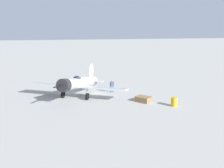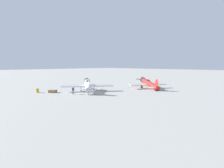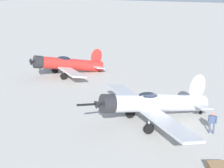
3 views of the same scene
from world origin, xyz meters
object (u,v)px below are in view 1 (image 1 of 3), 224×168
(equipment_crate, at_px, (143,99))
(fuel_drum, at_px, (174,102))
(ground_crew_mechanic, at_px, (112,85))
(airplane_foreground, at_px, (79,83))

(equipment_crate, bearing_deg, fuel_drum, -136.68)
(ground_crew_mechanic, height_order, equipment_crate, ground_crew_mechanic)
(airplane_foreground, distance_m, fuel_drum, 11.32)
(airplane_foreground, relative_size, equipment_crate, 5.44)
(ground_crew_mechanic, xyz_separation_m, equipment_crate, (-5.24, -1.98, -0.67))
(airplane_foreground, xyz_separation_m, fuel_drum, (-7.05, -8.79, -1.15))
(equipment_crate, relative_size, fuel_drum, 2.13)
(airplane_foreground, xyz_separation_m, ground_crew_mechanic, (0.70, -4.45, -0.65))
(ground_crew_mechanic, xyz_separation_m, fuel_drum, (-7.75, -4.35, -0.50))
(fuel_drum, bearing_deg, equipment_crate, 43.32)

